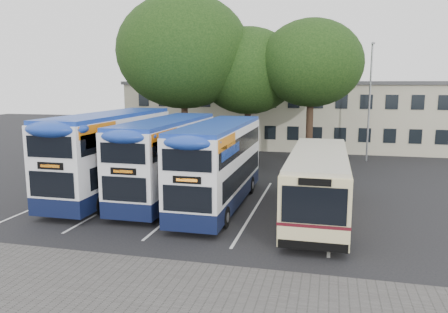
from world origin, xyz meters
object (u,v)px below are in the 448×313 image
tree_right (311,63)px  bus_single (318,180)px  bus_dd_right (219,161)px  tree_mid (248,71)px  lamp_post (370,96)px  bus_dd_mid (167,155)px  tree_left (184,52)px  bus_dd_left (112,150)px

tree_right → bus_single: 13.75m
bus_dd_right → tree_mid: bearing=94.6°
tree_right → bus_dd_right: bearing=-107.6°
lamp_post → bus_dd_mid: (-11.12, -14.10, -2.79)m
tree_left → bus_dd_mid: size_ratio=1.26×
tree_mid → bus_dd_mid: (-1.98, -12.30, -4.64)m
tree_mid → tree_right: (4.81, -1.29, 0.48)m
tree_right → bus_dd_left: tree_right is taller
bus_dd_mid → bus_single: bearing=-10.5°
bus_dd_mid → bus_single: 7.97m
tree_right → bus_dd_left: (-9.93, -11.08, -4.97)m
bus_dd_left → bus_single: (10.96, -1.38, -0.75)m
tree_mid → bus_single: 15.83m
tree_left → tree_right: tree_left is taller
tree_right → bus_dd_mid: tree_right is taller
tree_mid → bus_dd_left: size_ratio=0.96×
tree_mid → bus_dd_mid: size_ratio=1.02×
bus_dd_right → bus_single: size_ratio=0.98×
tree_left → bus_dd_mid: (2.67, -10.72, -6.06)m
bus_dd_left → tree_right: bearing=48.1°
tree_mid → tree_right: size_ratio=0.97×
bus_dd_left → bus_dd_right: 6.23m
tree_mid → tree_left: bearing=-161.2°
tree_right → bus_single: (1.02, -12.46, -5.72)m
tree_mid → bus_dd_left: 14.12m
tree_mid → bus_dd_mid: tree_mid is taller
tree_right → bus_dd_left: 15.69m
bus_single → lamp_post: bearing=78.0°
lamp_post → bus_single: size_ratio=0.90×
lamp_post → bus_single: bearing=-102.0°
bus_dd_mid → bus_single: size_ratio=1.00×
lamp_post → bus_dd_right: 17.24m
tree_right → bus_single: size_ratio=1.05×
lamp_post → bus_dd_right: size_ratio=0.92×
tree_right → bus_dd_mid: size_ratio=1.05×
lamp_post → bus_dd_left: lamp_post is taller
tree_left → bus_single: size_ratio=1.26×
bus_dd_left → lamp_post: bearing=44.8°
tree_left → tree_mid: 5.11m
bus_dd_mid → bus_dd_right: bearing=-15.8°
lamp_post → bus_single: 16.26m
lamp_post → bus_dd_left: (-14.26, -14.17, -2.63)m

